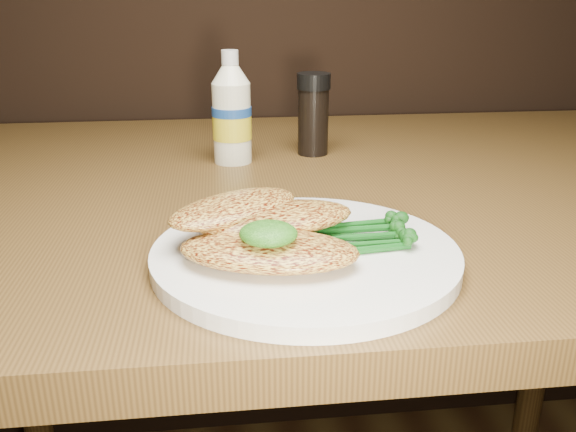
{
  "coord_description": "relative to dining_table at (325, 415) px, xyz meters",
  "views": [
    {
      "loc": [
        -0.14,
        0.3,
        0.98
      ],
      "look_at": [
        -0.08,
        0.81,
        0.79
      ],
      "focal_mm": 38.06,
      "sensor_mm": 36.0,
      "label": 1
    }
  ],
  "objects": [
    {
      "name": "pepper_grinder",
      "position": [
        -0.0,
        0.12,
        0.43
      ],
      "size": [
        0.05,
        0.05,
        0.12
      ],
      "primitive_type": null,
      "rotation": [
        0.0,
        0.0,
        -0.08
      ],
      "color": "black",
      "rests_on": "dining_table"
    },
    {
      "name": "chicken_back",
      "position": [
        -0.13,
        -0.22,
        0.42
      ],
      "size": [
        0.15,
        0.14,
        0.02
      ],
      "primitive_type": "ellipsoid",
      "rotation": [
        0.0,
        0.0,
        0.64
      ],
      "color": "gold",
      "rests_on": "plate"
    },
    {
      "name": "chicken_mid",
      "position": [
        -0.09,
        -0.23,
        0.41
      ],
      "size": [
        0.16,
        0.1,
        0.02
      ],
      "primitive_type": "ellipsoid",
      "rotation": [
        0.0,
        0.0,
        0.21
      ],
      "color": "gold",
      "rests_on": "plate"
    },
    {
      "name": "dining_table",
      "position": [
        0.0,
        0.0,
        0.0
      ],
      "size": [
        1.2,
        0.8,
        0.75
      ],
      "primitive_type": null,
      "color": "#432D14",
      "rests_on": "floor"
    },
    {
      "name": "plate",
      "position": [
        -0.07,
        -0.25,
        0.38
      ],
      "size": [
        0.27,
        0.27,
        0.01
      ],
      "primitive_type": "cylinder",
      "color": "white",
      "rests_on": "dining_table"
    },
    {
      "name": "mayo_bottle",
      "position": [
        -0.12,
        0.09,
        0.45
      ],
      "size": [
        0.07,
        0.07,
        0.15
      ],
      "primitive_type": null,
      "rotation": [
        0.0,
        0.0,
        0.3
      ],
      "color": "white",
      "rests_on": "dining_table"
    },
    {
      "name": "pesto_front",
      "position": [
        -0.11,
        -0.29,
        0.42
      ],
      "size": [
        0.06,
        0.05,
        0.02
      ],
      "primitive_type": "ellipsoid",
      "rotation": [
        0.0,
        0.0,
        -0.25
      ],
      "color": "#0B3507",
      "rests_on": "chicken_front"
    },
    {
      "name": "chicken_front",
      "position": [
        -0.1,
        -0.28,
        0.4
      ],
      "size": [
        0.17,
        0.11,
        0.02
      ],
      "primitive_type": "ellipsoid",
      "rotation": [
        0.0,
        0.0,
        -0.23
      ],
      "color": "gold",
      "rests_on": "plate"
    },
    {
      "name": "broccolini_bundle",
      "position": [
        -0.02,
        -0.25,
        0.4
      ],
      "size": [
        0.14,
        0.1,
        0.02
      ],
      "primitive_type": null,
      "rotation": [
        0.0,
        0.0,
        0.01
      ],
      "color": "#104C15",
      "rests_on": "plate"
    }
  ]
}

